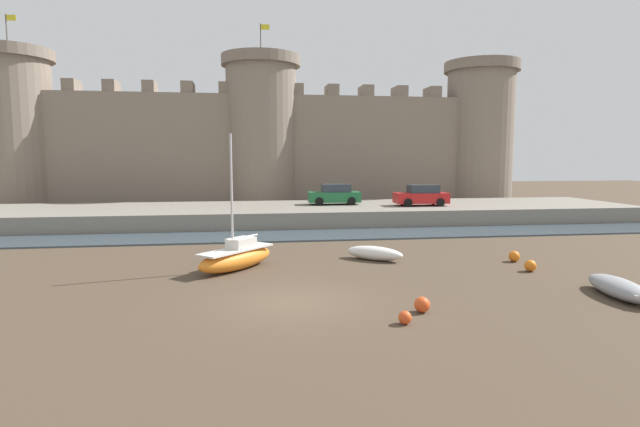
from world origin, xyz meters
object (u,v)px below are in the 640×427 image
Objects in this scene: sailboat_midflat_left at (237,257)px; mooring_buoy_near_shore at (514,256)px; mooring_buoy_off_centre at (530,266)px; car_quay_east at (335,195)px; mooring_buoy_near_channel at (405,318)px; rowboat_foreground_left at (619,288)px; mooring_buoy_mid_mud at (422,305)px; car_quay_centre_east at (421,196)px; rowboat_near_channel_right at (374,253)px.

sailboat_midflat_left is 11.48× the size of mooring_buoy_near_shore.
sailboat_midflat_left is 11.74× the size of mooring_buoy_off_centre.
mooring_buoy_off_centre is 20.05m from car_quay_east.
car_quay_east reaches higher than mooring_buoy_near_channel.
rowboat_foreground_left reaches higher than mooring_buoy_mid_mud.
mooring_buoy_off_centre is 0.12× the size of car_quay_centre_east.
mooring_buoy_mid_mud is 23.59m from car_quay_centre_east.
mooring_buoy_near_channel is at bearing -168.65° from rowboat_foreground_left.
mooring_buoy_off_centre is (-0.86, 4.19, -0.10)m from rowboat_foreground_left.
mooring_buoy_near_channel is at bearing -142.10° from mooring_buoy_off_centre.
mooring_buoy_near_shore is at bearing 79.35° from mooring_buoy_off_centre.
rowboat_foreground_left reaches higher than mooring_buoy_near_shore.
mooring_buoy_near_channel is at bearing -131.27° from mooring_buoy_mid_mud.
car_quay_east is 1.00× the size of car_quay_centre_east.
mooring_buoy_mid_mud is at bearing 48.73° from mooring_buoy_near_channel.
car_quay_east is at bearing 84.89° from mooring_buoy_near_channel.
mooring_buoy_mid_mud is at bearing -93.21° from car_quay_east.
rowboat_foreground_left is at bearing -90.92° from car_quay_centre_east.
sailboat_midflat_left is 11.74× the size of mooring_buoy_mid_mud.
rowboat_foreground_left is 21.56m from car_quay_centre_east.
car_quay_east is at bearing 163.38° from car_quay_centre_east.
mooring_buoy_mid_mud and mooring_buoy_off_centre have the same top height.
car_quay_east is at bearing 105.42° from mooring_buoy_off_centre.
car_quay_centre_east is at bearing -16.62° from car_quay_east.
car_quay_centre_east is at bearing 62.27° from rowboat_near_channel_right.
mooring_buoy_near_channel is 0.80× the size of mooring_buoy_off_centre.
mooring_buoy_off_centre is 0.12× the size of car_quay_east.
rowboat_near_channel_right reaches higher than rowboat_foreground_left.
car_quay_east is (0.82, 15.91, 1.63)m from rowboat_near_channel_right.
sailboat_midflat_left is at bearing 154.70° from rowboat_foreground_left.
mooring_buoy_off_centre is at bearing -74.58° from car_quay_east.
car_quay_east is at bearing 86.79° from mooring_buoy_mid_mud.
rowboat_near_channel_right is 7.08× the size of mooring_buoy_near_channel.
car_quay_east is at bearing 108.25° from mooring_buoy_near_shore.
mooring_buoy_near_shore reaches higher than mooring_buoy_mid_mud.
mooring_buoy_off_centre is at bearing 37.90° from mooring_buoy_near_channel.
car_quay_east reaches higher than mooring_buoy_off_centre.
car_quay_centre_east is at bearing 47.40° from sailboat_midflat_left.
mooring_buoy_near_shore is at bearing 44.83° from mooring_buoy_near_channel.
car_quay_centre_east is (6.52, -1.95, 0.00)m from car_quay_east.
sailboat_midflat_left reaches higher than rowboat_foreground_left.
mooring_buoy_mid_mud is 0.12× the size of car_quay_centre_east.
mooring_buoy_mid_mud is at bearing -93.70° from rowboat_near_channel_right.
car_quay_east reaches higher than rowboat_near_channel_right.
car_quay_centre_east is at bearing 86.89° from mooring_buoy_near_shore.
rowboat_near_channel_right is at bearing 81.21° from mooring_buoy_near_channel.
mooring_buoy_mid_mud is (-0.53, -8.21, -0.10)m from rowboat_near_channel_right.
sailboat_midflat_left is at bearing 170.12° from mooring_buoy_off_centre.
rowboat_near_channel_right is at bearing 132.87° from rowboat_foreground_left.
mooring_buoy_mid_mud is at bearing -174.91° from rowboat_foreground_left.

